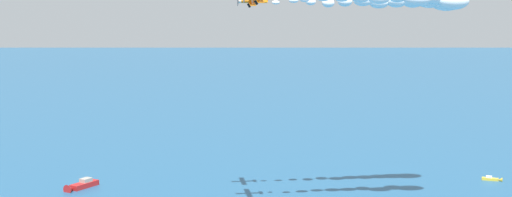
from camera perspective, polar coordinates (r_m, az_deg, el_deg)
The scene contains 4 objects.
motorboat_near_centre at distance 193.64m, azimuth 19.13°, elevation -6.36°, with size 5.23×1.43×1.51m.
motorboat_trailing at distance 180.16m, azimuth -14.42°, elevation -7.04°, with size 3.66×10.33×2.93m.
biplane_wingman at distance 152.97m, azimuth -0.39°, elevation 8.18°, with size 7.03×7.00×3.69m.
smoke_trail_wingman at distance 162.17m, azimuth 12.88°, elevation 7.92°, with size 39.92×26.32×5.32m.
Camera 1 is at (-58.58, 134.42, 42.96)m, focal length 48.03 mm.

